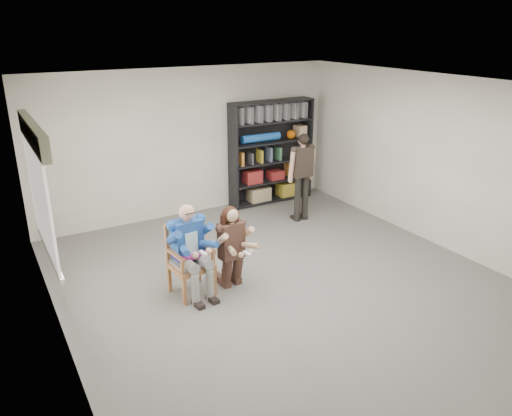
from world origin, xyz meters
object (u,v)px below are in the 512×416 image
kneeling_woman (233,248)px  seated_man (190,250)px  bookshelf (271,152)px  standing_man (302,178)px  armchair (191,260)px

kneeling_woman → seated_man: bearing=162.6°
bookshelf → standing_man: 1.24m
armchair → kneeling_woman: (0.58, -0.12, 0.10)m
seated_man → standing_man: 3.26m
bookshelf → standing_man: bookshelf is taller
armchair → kneeling_woman: bearing=-17.4°
armchair → standing_man: bearing=22.0°
standing_man → kneeling_woman: bearing=-145.5°
kneeling_woman → bookshelf: (2.38, 2.86, 0.45)m
armchair → standing_man: size_ratio=0.60×
armchair → kneeling_woman: size_ratio=0.84×
kneeling_woman → standing_man: size_ratio=0.72×
armchair → bookshelf: (2.96, 2.74, 0.55)m
armchair → kneeling_woman: kneeling_woman is taller
armchair → standing_man: (2.88, 1.52, 0.33)m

